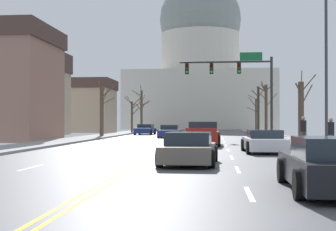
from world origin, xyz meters
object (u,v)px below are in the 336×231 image
Objects in this scene: sedan_near_03 at (189,149)px; pedestrian_01 at (331,132)px; pedestrian_00 at (303,130)px; street_lamp_right at (321,55)px; pickup_truck_near_01 at (203,135)px; signal_gantry at (239,76)px; sedan_oncoming_00 at (169,132)px; sedan_oncoming_01 at (145,130)px; sedan_near_04 at (331,166)px; sedan_near_02 at (264,142)px; sedan_near_00 at (202,134)px.

sedan_near_03 is 2.65× the size of pedestrian_01.
pedestrian_00 reaches higher than sedan_near_03.
pickup_truck_near_01 is (-5.94, 7.44, -4.12)m from street_lamp_right.
sedan_oncoming_00 is at bearing 142.12° from signal_gantry.
pedestrian_00 reaches higher than sedan_oncoming_01.
sedan_near_04 is 16.77m from pedestrian_00.
signal_gantry is 16.88m from pedestrian_01.
sedan_oncoming_01 is 30.51m from pedestrian_00.
street_lamp_right reaches higher than sedan_near_02.
pedestrian_00 reaches higher than sedan_near_02.
signal_gantry is 18.03m from sedan_oncoming_01.
sedan_near_02 is 4.16m from pedestrian_00.
pedestrian_00 is at bearing -63.16° from sedan_oncoming_00.
sedan_near_04 is 35.70m from sedan_oncoming_00.
street_lamp_right reaches higher than signal_gantry.
sedan_near_00 is 19.20m from sedan_oncoming_01.
pedestrian_00 reaches higher than sedan_near_00.
signal_gantry reaches higher than sedan_oncoming_01.
sedan_near_04 is (3.56, -6.43, 0.03)m from sedan_near_03.
pedestrian_01 reaches higher than sedan_near_02.
pedestrian_00 is at bearing -64.75° from sedan_oncoming_01.
pickup_truck_near_01 is 13.88m from sedan_near_03.
street_lamp_right is at bearing -51.43° from pickup_truck_near_01.
sedan_near_00 is at bearing -68.69° from sedan_oncoming_00.
sedan_oncoming_00 is (-6.80, 21.69, 0.02)m from sedan_near_02.
sedan_near_00 is 13.95m from pedestrian_01.
pedestrian_01 reaches higher than sedan_near_00.
street_lamp_right is 5.09m from sedan_near_02.
pickup_truck_near_01 is at bearing 114.82° from sedan_near_02.
signal_gantry reaches higher than pickup_truck_near_01.
sedan_near_04 is at bearing -89.44° from sedan_near_02.
pickup_truck_near_01 is 1.24× the size of sedan_near_04.
sedan_near_02 is (0.39, -16.71, -4.87)m from signal_gantry.
signal_gantry is 1.74× the size of sedan_oncoming_01.
sedan_oncoming_01 is at bearing 103.50° from sedan_near_04.
sedan_near_02 is at bearing 170.26° from street_lamp_right.
pedestrian_00 is at bearing -77.74° from signal_gantry.
sedan_near_04 is at bearing -103.29° from pedestrian_01.
sedan_near_00 is 11.42m from pedestrian_00.
sedan_near_03 is (-3.43, -6.90, 0.01)m from sedan_near_02.
sedan_near_03 is 0.94× the size of sedan_near_04.
street_lamp_right reaches higher than pedestrian_00.
sedan_oncoming_00 is (-3.37, 28.59, 0.01)m from sedan_near_03.
pedestrian_00 is at bearing 81.76° from sedan_near_04.
sedan_oncoming_01 is (-10.09, 14.14, -4.83)m from signal_gantry.
pickup_truck_near_01 is 3.49× the size of pedestrian_01.
sedan_near_02 is 1.03× the size of sedan_near_03.
pedestrian_00 is at bearing 59.60° from sedan_near_03.
sedan_near_02 is (3.40, -13.00, -0.05)m from sedan_near_00.
pedestrian_00 is (2.40, 16.59, 0.51)m from sedan_near_04.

